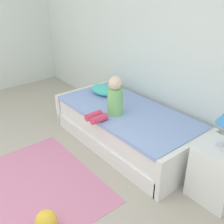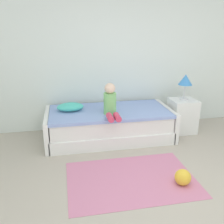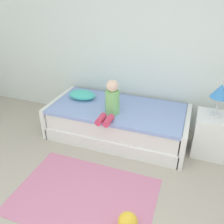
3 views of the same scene
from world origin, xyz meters
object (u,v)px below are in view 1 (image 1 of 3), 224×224
Objects in this scene: pillow at (103,90)px; toy_ball at (46,221)px; nightstand at (217,173)px; child_figure at (112,100)px; bed at (126,127)px.

pillow is 2.11m from toy_ball.
pillow reaches higher than nightstand.
pillow is at bearing 151.99° from child_figure.
pillow is (-1.99, 0.07, 0.26)m from nightstand.
bed reaches higher than toy_ball.
bed is 3.52× the size of nightstand.
nightstand is at bearing 10.69° from child_figure.
toy_ball is at bearing -67.70° from bed.
child_figure is 2.56× the size of toy_ball.
bed is at bearing -8.92° from pillow.
nightstand is at bearing -2.01° from pillow.
bed is 1.66m from toy_ball.
child_figure reaches higher than bed.
bed is 0.51m from child_figure.
nightstand is 2.01m from pillow.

